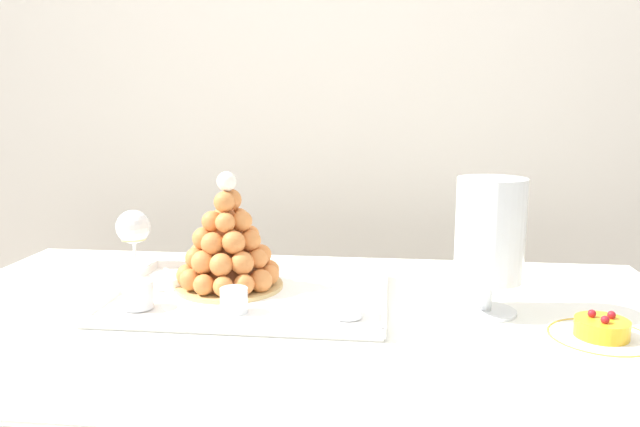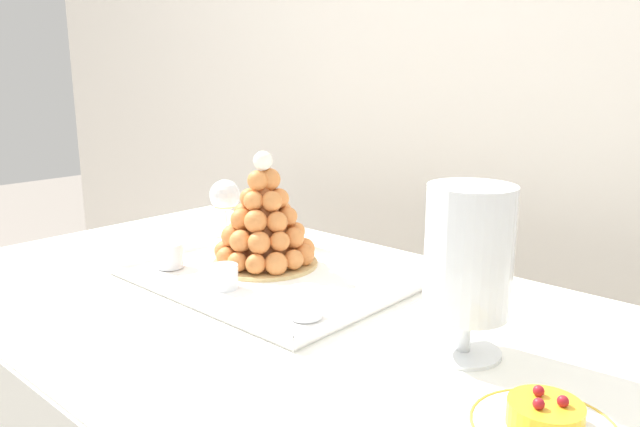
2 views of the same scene
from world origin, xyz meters
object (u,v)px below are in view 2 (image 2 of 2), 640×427
Objects in this scene: macaron_goblet at (469,255)px; wine_glass at (225,197)px; fruit_tart_plate at (544,422)px; creme_brulee_ramekin at (228,248)px; croquembouche at (264,225)px; dessert_cup_left at (170,256)px; dessert_cup_centre at (306,304)px; serving_tray at (265,278)px; dessert_cup_mid_left at (225,277)px.

macaron_goblet reaches higher than wine_glass.
creme_brulee_ramekin is at bearing 166.85° from fruit_tart_plate.
macaron_goblet reaches higher than creme_brulee_ramekin.
croquembouche is 0.21m from dessert_cup_left.
croquembouche is at bearing 0.19° from creme_brulee_ramekin.
dessert_cup_centre is 0.44m from fruit_tart_plate.
dessert_cup_centre reaches higher than serving_tray.
creme_brulee_ramekin is (0.01, 0.15, -0.01)m from dessert_cup_left.
serving_tray is 9.79× the size of dessert_cup_centre.
wine_glass is at bearing 141.93° from creme_brulee_ramekin.
dessert_cup_left is at bearing -154.84° from serving_tray.
dessert_cup_centre reaches higher than creme_brulee_ramekin.
dessert_cup_left is 0.32× the size of fruit_tart_plate.
croquembouche is at bearing 137.16° from serving_tray.
croquembouche reaches higher than serving_tray.
creme_brulee_ramekin is (-0.39, 0.15, -0.01)m from dessert_cup_centre.
dessert_cup_left is 0.22× the size of macaron_goblet.
croquembouche is at bearing 150.61° from dessert_cup_centre.
dessert_cup_centre is 0.32× the size of fruit_tart_plate.
croquembouche is 0.31m from dessert_cup_centre.
dessert_cup_mid_left reaches higher than fruit_tart_plate.
creme_brulee_ramekin is at bearing 139.40° from dessert_cup_mid_left.
wine_glass reaches higher than dessert_cup_centre.
wine_glass is (-0.25, 0.10, 0.01)m from croquembouche.
wine_glass is at bearing 158.71° from croquembouche.
dessert_cup_centre is 0.37× the size of wine_glass.
dessert_cup_mid_left is (-0.01, -0.10, 0.02)m from serving_tray.
creme_brulee_ramekin is (-0.18, 0.05, 0.02)m from serving_tray.
macaron_goblet is at bearing 145.98° from fruit_tart_plate.
dessert_cup_mid_left is at bearing -40.60° from creme_brulee_ramekin.
croquembouche is at bearing 164.56° from fruit_tart_plate.
dessert_cup_centre reaches higher than fruit_tart_plate.
dessert_cup_left reaches higher than fruit_tart_plate.
croquembouche is 4.38× the size of dessert_cup_centre.
macaron_goblet reaches higher than dessert_cup_centre.
wine_glass is (-0.11, 0.24, 0.08)m from dessert_cup_left.
dessert_cup_left is 0.28m from wine_glass.
dessert_cup_centre is at bearing 0.60° from dessert_cup_mid_left.
dessert_cup_centre is (0.40, -0.00, -0.00)m from dessert_cup_left.
fruit_tart_plate is 1.17× the size of wine_glass.
dessert_cup_left is 0.68m from macaron_goblet.
serving_tray is 0.36m from wine_glass.
serving_tray is 3.10× the size of fruit_tart_plate.
croquembouche is 4.76× the size of dessert_cup_mid_left.
croquembouche is at bearing -21.29° from wine_glass.
dessert_cup_centre is at bearing -164.62° from macaron_goblet.
creme_brulee_ramekin is 0.34× the size of macaron_goblet.
croquembouche reaches higher than fruit_tart_plate.
croquembouche is 1.39× the size of fruit_tart_plate.
creme_brulee_ramekin is 0.18m from wine_glass.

